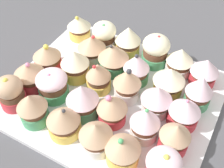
% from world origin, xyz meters
% --- Properties ---
extents(ground_plane, '(1.80, 1.80, 0.03)m').
position_xyz_m(ground_plane, '(0.00, 0.00, -0.01)').
color(ground_plane, '#4C4C51').
extents(baking_tray, '(0.43, 0.37, 0.01)m').
position_xyz_m(baking_tray, '(0.00, 0.00, 0.01)').
color(baking_tray, silver).
rests_on(baking_tray, ground_plane).
extents(cupcake_0, '(0.06, 0.06, 0.07)m').
position_xyz_m(cupcake_0, '(-0.16, -0.12, 0.05)').
color(cupcake_0, '#D1333D').
rests_on(cupcake_0, baking_tray).
extents(cupcake_1, '(0.06, 0.06, 0.07)m').
position_xyz_m(cupcake_1, '(-0.10, -0.13, 0.05)').
color(cupcake_1, white).
rests_on(cupcake_1, baking_tray).
extents(cupcake_2, '(0.06, 0.06, 0.08)m').
position_xyz_m(cupcake_2, '(-0.04, -0.13, 0.05)').
color(cupcake_2, '#4C9E6B').
rests_on(cupcake_2, baking_tray).
extents(cupcake_3, '(0.06, 0.06, 0.08)m').
position_xyz_m(cupcake_3, '(0.03, -0.13, 0.05)').
color(cupcake_3, '#EFC651').
rests_on(cupcake_3, baking_tray).
extents(cupcake_4, '(0.06, 0.06, 0.07)m').
position_xyz_m(cupcake_4, '(0.09, -0.13, 0.05)').
color(cupcake_4, white).
rests_on(cupcake_4, baking_tray).
extents(cupcake_5, '(0.06, 0.06, 0.07)m').
position_xyz_m(cupcake_5, '(0.17, -0.13, 0.04)').
color(cupcake_5, '#EFC651').
rests_on(cupcake_5, baking_tray).
extents(cupcake_6, '(0.05, 0.05, 0.08)m').
position_xyz_m(cupcake_6, '(-0.16, -0.06, 0.05)').
color(cupcake_6, '#4C9E6B').
rests_on(cupcake_6, baking_tray).
extents(cupcake_7, '(0.07, 0.07, 0.07)m').
position_xyz_m(cupcake_7, '(-0.10, -0.06, 0.05)').
color(cupcake_7, '#EFC651').
rests_on(cupcake_7, baking_tray).
extents(cupcake_8, '(0.06, 0.06, 0.08)m').
position_xyz_m(cupcake_8, '(-0.03, -0.06, 0.05)').
color(cupcake_8, '#4C9E6B').
rests_on(cupcake_8, baking_tray).
extents(cupcake_9, '(0.07, 0.07, 0.08)m').
position_xyz_m(cupcake_9, '(0.03, -0.06, 0.05)').
color(cupcake_9, '#4C9E6B').
rests_on(cupcake_9, baking_tray).
extents(cupcake_10, '(0.07, 0.07, 0.07)m').
position_xyz_m(cupcake_10, '(0.09, -0.07, 0.05)').
color(cupcake_10, white).
rests_on(cupcake_10, baking_tray).
extents(cupcake_11, '(0.06, 0.06, 0.07)m').
position_xyz_m(cupcake_11, '(-0.15, -0.00, 0.05)').
color(cupcake_11, '#D1333D').
rests_on(cupcake_11, baking_tray).
extents(cupcake_12, '(0.06, 0.06, 0.07)m').
position_xyz_m(cupcake_12, '(-0.10, 0.00, 0.05)').
color(cupcake_12, white).
rests_on(cupcake_12, baking_tray).
extents(cupcake_13, '(0.06, 0.06, 0.08)m').
position_xyz_m(cupcake_13, '(-0.03, -0.01, 0.05)').
color(cupcake_13, white).
rests_on(cupcake_13, baking_tray).
extents(cupcake_14, '(0.05, 0.05, 0.07)m').
position_xyz_m(cupcake_14, '(0.03, 0.00, 0.05)').
color(cupcake_14, '#EFC651').
rests_on(cupcake_14, baking_tray).
extents(cupcake_15, '(0.06, 0.06, 0.07)m').
position_xyz_m(cupcake_15, '(0.09, -0.01, 0.05)').
color(cupcake_15, '#EFC651').
rests_on(cupcake_15, baking_tray).
extents(cupcake_16, '(0.06, 0.06, 0.07)m').
position_xyz_m(cupcake_16, '(0.17, 0.00, 0.05)').
color(cupcake_16, '#D1333D').
rests_on(cupcake_16, baking_tray).
extents(cupcake_17, '(0.06, 0.06, 0.07)m').
position_xyz_m(cupcake_17, '(-0.16, 0.06, 0.05)').
color(cupcake_17, '#D1333D').
rests_on(cupcake_17, baking_tray).
extents(cupcake_18, '(0.05, 0.05, 0.08)m').
position_xyz_m(cupcake_18, '(-0.10, 0.06, 0.05)').
color(cupcake_18, white).
rests_on(cupcake_18, baking_tray).
extents(cupcake_19, '(0.06, 0.06, 0.07)m').
position_xyz_m(cupcake_19, '(-0.03, 0.06, 0.05)').
color(cupcake_19, '#D1333D').
rests_on(cupcake_19, baking_tray).
extents(cupcake_20, '(0.06, 0.06, 0.08)m').
position_xyz_m(cupcake_20, '(0.03, 0.07, 0.05)').
color(cupcake_20, '#4C9E6B').
rests_on(cupcake_20, baking_tray).
extents(cupcake_21, '(0.06, 0.06, 0.07)m').
position_xyz_m(cupcake_21, '(0.10, 0.06, 0.05)').
color(cupcake_21, '#4C9E6B').
rests_on(cupcake_21, baking_tray).
extents(cupcake_22, '(0.06, 0.06, 0.07)m').
position_xyz_m(cupcake_22, '(0.16, 0.06, 0.05)').
color(cupcake_22, '#D1333D').
rests_on(cupcake_22, baking_tray).
extents(cupcake_23, '(0.06, 0.06, 0.07)m').
position_xyz_m(cupcake_23, '(-0.16, 0.12, 0.05)').
color(cupcake_23, '#D1333D').
rests_on(cupcake_23, baking_tray).
extents(cupcake_24, '(0.06, 0.06, 0.07)m').
position_xyz_m(cupcake_24, '(-0.09, 0.13, 0.05)').
color(cupcake_24, '#EFC651').
rests_on(cupcake_24, baking_tray).
extents(cupcake_25, '(0.06, 0.06, 0.07)m').
position_xyz_m(cupcake_25, '(-0.04, 0.13, 0.05)').
color(cupcake_25, white).
rests_on(cupcake_25, baking_tray).
extents(cupcake_26, '(0.06, 0.06, 0.07)m').
position_xyz_m(cupcake_26, '(0.03, 0.13, 0.05)').
color(cupcake_26, '#EFC651').
rests_on(cupcake_26, baking_tray).
extents(cupcake_27, '(0.06, 0.06, 0.07)m').
position_xyz_m(cupcake_27, '(0.10, 0.13, 0.05)').
color(cupcake_27, '#4C9E6B').
rests_on(cupcake_27, baking_tray).
extents(cupcake_28, '(0.05, 0.05, 0.08)m').
position_xyz_m(cupcake_28, '(0.16, 0.12, 0.05)').
color(cupcake_28, '#D1333D').
rests_on(cupcake_28, baking_tray).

